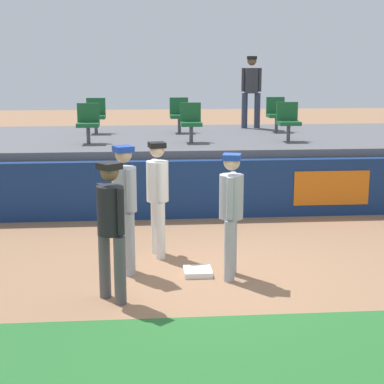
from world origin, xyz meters
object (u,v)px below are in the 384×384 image
Objects in this scene: player_fielder_home at (158,191)px; player_coach_visitor at (231,207)px; player_umpire at (111,222)px; seat_front_left at (88,121)px; seat_back_left at (96,114)px; first_base at (198,272)px; seat_front_center at (191,120)px; seat_back_center at (179,113)px; spectator_hooded at (251,87)px; player_runner_visitor at (124,200)px; seat_back_right at (276,112)px; seat_front_right at (288,119)px.

player_fielder_home is 1.02× the size of player_coach_visitor.
player_umpire is 5.67m from seat_front_left.
seat_back_left is at bearing -177.96° from player_fielder_home.
first_base is at bearing -94.54° from player_coach_visitor.
seat_front_center is at bearing 156.42° from player_fielder_home.
seat_back_center is (0.15, 6.50, 1.72)m from first_base.
player_coach_visitor is 4.91m from seat_front_center.
player_coach_visitor is at bearing 85.75° from spectator_hooded.
player_runner_visitor is at bearing 132.85° from player_umpire.
seat_front_left is at bearing 147.62° from player_umpire.
seat_back_right is at bearing 38.76° from seat_front_center.
player_coach_visitor is 2.11× the size of seat_front_center.
seat_back_right is at bearing -0.00° from seat_back_left.
seat_back_center is at bearing 94.40° from seat_front_center.
seat_front_left is (-1.35, 3.76, 0.72)m from player_fielder_home.
seat_back_right reaches higher than player_runner_visitor.
first_base is at bearing 87.07° from player_umpire.
player_umpire is at bearing -116.65° from seat_back_right.
player_fielder_home reaches higher than first_base.
player_fielder_home is 5.65m from seat_back_center.
seat_back_left is (-2.14, 1.80, 0.00)m from seat_front_center.
first_base is 0.48× the size of seat_front_center.
seat_front_right is 4.61m from seat_back_left.
seat_back_center is at bearing 141.29° from seat_front_right.
player_coach_visitor is at bearing -111.81° from seat_front_right.
seat_back_right is (3.56, 6.29, 0.69)m from player_runner_visitor.
spectator_hooded reaches higher than player_fielder_home.
player_fielder_home is 0.97× the size of player_runner_visitor.
player_coach_visitor is 2.11× the size of seat_back_left.
spectator_hooded is (3.94, 2.64, 0.59)m from seat_front_left.
seat_back_left is (-0.82, 6.29, 0.69)m from player_runner_visitor.
seat_back_left reaches higher than player_runner_visitor.
seat_back_left is (-4.24, 1.80, -0.00)m from seat_front_right.
seat_front_left and seat_back_center have the same top height.
player_runner_visitor is 4.63m from seat_front_left.
seat_back_right is at bearing 22.19° from seat_front_left.
player_fielder_home is 1.92m from player_umpire.
player_runner_visitor is at bearing -106.34° from seat_front_center.
seat_front_left is at bearing -91.11° from seat_back_left.
first_base is 0.48× the size of seat_front_left.
seat_front_right is 1.80m from seat_back_right.
first_base is 1.09m from player_coach_visitor.
seat_back_right is at bearing 176.78° from player_coach_visitor.
spectator_hooded reaches higher than first_base.
spectator_hooded reaches higher than seat_front_center.
seat_back_left reaches higher than player_umpire.
spectator_hooded is at bearing 23.80° from seat_back_center.
seat_back_left is at bearing 105.89° from first_base.
player_coach_visitor is at bearing -87.39° from seat_back_center.
seat_front_left is at bearing -138.48° from seat_back_center.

